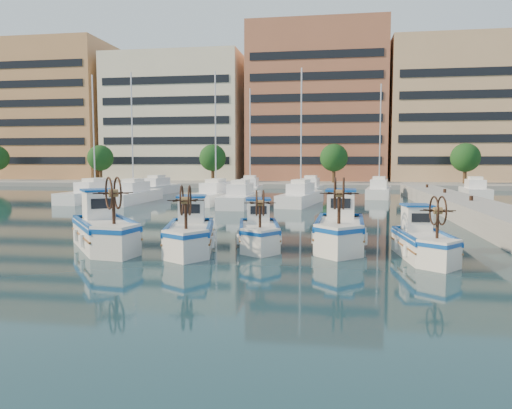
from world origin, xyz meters
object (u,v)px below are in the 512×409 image
fishing_boat_b (190,231)px  fishing_boat_c (259,230)px  fishing_boat_a (104,228)px  fishing_boat_d (340,227)px  fishing_boat_e (423,240)px

fishing_boat_b → fishing_boat_c: size_ratio=1.10×
fishing_boat_a → fishing_boat_b: bearing=-34.9°
fishing_boat_b → fishing_boat_c: 3.05m
fishing_boat_a → fishing_boat_c: fishing_boat_a is taller
fishing_boat_a → fishing_boat_d: size_ratio=1.01×
fishing_boat_a → fishing_boat_c: size_ratio=1.19×
fishing_boat_b → fishing_boat_e: size_ratio=1.13×
fishing_boat_a → fishing_boat_e: 13.16m
fishing_boat_d → fishing_boat_a: bearing=-167.3°
fishing_boat_c → fishing_boat_d: bearing=-3.5°
fishing_boat_a → fishing_boat_b: fishing_boat_a is taller
fishing_boat_c → fishing_boat_b: bearing=-163.0°
fishing_boat_b → fishing_boat_c: (2.70, 1.41, -0.07)m
fishing_boat_a → fishing_boat_e: (13.16, -0.13, -0.17)m
fishing_boat_c → fishing_boat_e: (6.66, -1.66, -0.02)m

